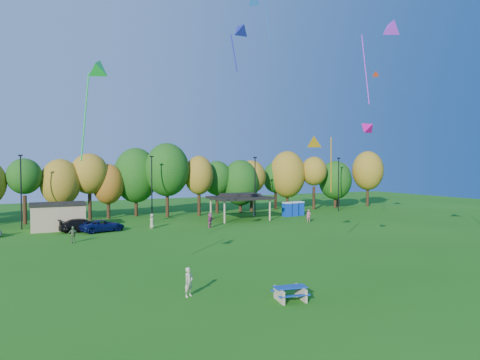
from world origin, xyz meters
name	(u,v)px	position (x,y,z in m)	size (l,w,h in m)	color
ground	(305,318)	(0.00, 0.00, 0.00)	(160.00, 160.00, 0.00)	#19600F
tree_line	(122,178)	(-1.03, 45.51, 5.91)	(93.57, 10.55, 11.15)	black
lamp_posts	(152,186)	(2.00, 40.00, 4.90)	(64.50, 0.25, 9.09)	black
utility_building	(58,216)	(-10.00, 38.00, 1.64)	(6.30, 4.30, 3.25)	tan
pavilion	(240,197)	(14.00, 37.00, 3.23)	(8.20, 6.20, 3.77)	tan
porta_potties	(293,209)	(23.39, 37.58, 1.10)	(3.75, 1.70, 2.18)	#0E3AB6
picnic_table	(290,292)	(0.80, 2.73, 0.47)	(2.12, 1.85, 0.82)	tan
kite_flyer	(189,282)	(-4.26, 5.96, 0.87)	(0.63, 0.42, 1.74)	beige
car_c	(102,226)	(-5.38, 34.01, 0.71)	(2.35, 5.10, 1.42)	#0D1752
car_d	(83,225)	(-7.48, 35.06, 0.77)	(2.15, 5.30, 1.54)	black
far_person_0	(152,221)	(0.54, 34.16, 0.91)	(0.89, 0.58, 1.81)	#91A16E
far_person_2	(73,235)	(-9.10, 27.72, 0.84)	(0.99, 0.41, 1.68)	#597849
far_person_3	(210,220)	(7.24, 31.59, 0.92)	(1.71, 0.55, 1.85)	#AB4772
far_person_4	(309,216)	(21.40, 30.59, 0.86)	(0.63, 0.41, 1.72)	#C65D77
kite_2	(389,28)	(18.68, 13.35, 21.06)	(3.01, 4.95, 8.60)	#AD2BE8
kite_6	(365,127)	(9.85, 6.68, 10.69)	(1.23, 1.50, 1.37)	#C30A7B
kite_10	(98,67)	(-8.41, 12.61, 14.51)	(2.19, 4.33, 7.42)	green
kite_12	(314,140)	(9.58, 12.76, 10.00)	(2.69, 3.08, 5.57)	orange
kite_13	(239,30)	(4.49, 17.28, 20.12)	(1.48, 2.91, 4.68)	navy
kite_15	(376,73)	(27.12, 24.04, 19.56)	(1.66, 1.56, 1.34)	red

